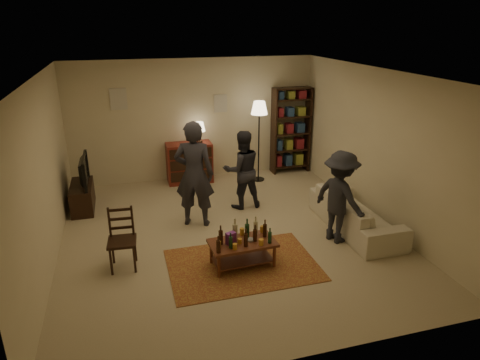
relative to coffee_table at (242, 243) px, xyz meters
name	(u,v)px	position (x,y,z in m)	size (l,w,h in m)	color
floor	(228,234)	(0.04, 1.02, -0.37)	(6.00, 6.00, 0.00)	#C6B793
room_shell	(164,101)	(-0.60, 4.00, 1.44)	(6.00, 6.00, 6.00)	beige
rug	(242,265)	(0.00, 0.00, -0.36)	(2.20, 1.50, 0.01)	maroon
coffee_table	(242,243)	(0.00, 0.00, 0.00)	(1.00, 0.58, 0.74)	brown
dining_chair	(122,236)	(-1.70, 0.48, 0.12)	(0.44, 0.44, 0.94)	black
tv_stand	(82,190)	(-2.40, 2.82, 0.02)	(0.40, 1.00, 1.06)	black
dresser	(190,162)	(-0.15, 3.73, 0.11)	(1.00, 0.50, 1.36)	maroon
bookshelf	(291,129)	(2.29, 3.80, 0.66)	(0.90, 0.34, 2.02)	black
floor_lamp	(259,114)	(1.37, 3.41, 1.17)	(0.36, 0.36, 1.81)	black
sofa	(356,213)	(2.24, 0.62, -0.06)	(2.08, 0.81, 0.61)	beige
person_left	(194,174)	(-0.41, 1.58, 0.58)	(0.69, 0.45, 1.90)	#292830
person_right	(242,170)	(0.60, 2.08, 0.40)	(0.75, 0.58, 1.53)	#26262D
person_by_sofa	(340,197)	(1.74, 0.34, 0.40)	(1.00, 0.57, 1.54)	#25262C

